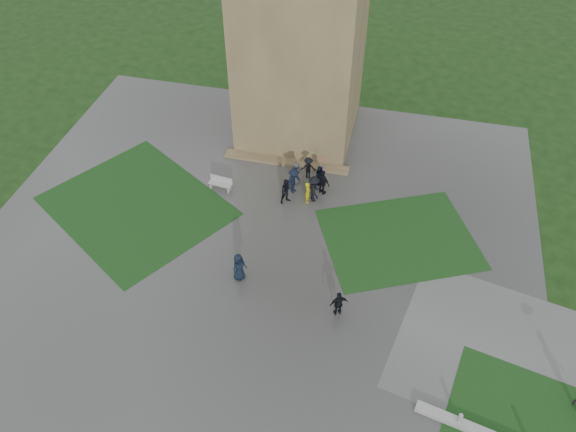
% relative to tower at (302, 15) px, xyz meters
% --- Properties ---
extents(ground, '(120.00, 120.00, 0.00)m').
position_rel_tower_xyz_m(ground, '(0.00, -15.00, -9.00)').
color(ground, black).
extents(plaza, '(34.00, 34.00, 0.02)m').
position_rel_tower_xyz_m(plaza, '(0.00, -13.00, -8.99)').
color(plaza, '#393936').
rests_on(plaza, ground).
extents(lawn_inset_left, '(14.10, 13.46, 0.01)m').
position_rel_tower_xyz_m(lawn_inset_left, '(-8.50, -11.00, -8.97)').
color(lawn_inset_left, '#123412').
rests_on(lawn_inset_left, plaza).
extents(lawn_inset_right, '(11.12, 10.15, 0.01)m').
position_rel_tower_xyz_m(lawn_inset_right, '(8.50, -10.00, -8.97)').
color(lawn_inset_right, '#123412').
rests_on(lawn_inset_right, plaza).
extents(tower, '(8.00, 8.00, 18.00)m').
position_rel_tower_xyz_m(tower, '(0.00, 0.00, 0.00)').
color(tower, brown).
rests_on(tower, ground).
extents(tower_plinth, '(9.00, 0.80, 0.22)m').
position_rel_tower_xyz_m(tower_plinth, '(0.00, -4.40, -8.87)').
color(tower_plinth, brown).
rests_on(tower_plinth, plaza).
extents(bench, '(1.65, 0.67, 0.93)m').
position_rel_tower_xyz_m(bench, '(-3.65, -8.07, -8.50)').
color(bench, '#A5A4A0').
rests_on(bench, plaza).
extents(visitor_cluster, '(3.24, 3.66, 2.50)m').
position_rel_tower_xyz_m(visitor_cluster, '(2.18, -6.98, -7.88)').
color(visitor_cluster, black).
rests_on(visitor_cluster, plaza).
extents(pedestrian_mid, '(1.02, 1.11, 1.88)m').
position_rel_tower_xyz_m(pedestrian_mid, '(-0.15, -15.22, -8.04)').
color(pedestrian_mid, black).
rests_on(pedestrian_mid, plaza).
extents(pedestrian_near, '(1.16, 0.99, 1.73)m').
position_rel_tower_xyz_m(pedestrian_near, '(5.78, -16.39, -8.12)').
color(pedestrian_near, black).
rests_on(pedestrian_near, plaza).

